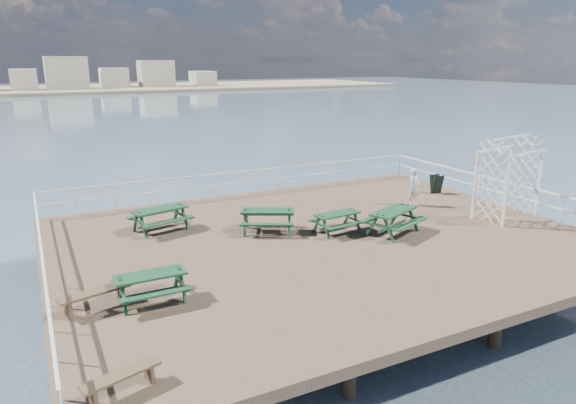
# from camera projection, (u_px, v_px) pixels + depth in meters

# --- Properties ---
(ground) EXTENTS (18.00, 14.00, 0.30)m
(ground) POSITION_uv_depth(u_px,v_px,m) (323.00, 241.00, 17.99)
(ground) COLOR brown
(ground) RESTS_ON ground
(sea_backdrop) EXTENTS (300.00, 300.00, 9.20)m
(sea_backdrop) POSITION_uv_depth(u_px,v_px,m) (109.00, 84.00, 138.65)
(sea_backdrop) COLOR #3E5768
(sea_backdrop) RESTS_ON ground
(railing) EXTENTS (17.77, 13.76, 1.10)m
(railing) POSITION_uv_depth(u_px,v_px,m) (288.00, 197.00, 19.89)
(railing) COLOR silver
(railing) RESTS_ON ground
(picnic_table_a) EXTENTS (2.25, 1.97, 0.94)m
(picnic_table_a) POSITION_uv_depth(u_px,v_px,m) (160.00, 214.00, 18.52)
(picnic_table_a) COLOR #143923
(picnic_table_a) RESTS_ON ground
(picnic_table_b) EXTENTS (2.38, 2.22, 0.92)m
(picnic_table_b) POSITION_uv_depth(u_px,v_px,m) (268.00, 216.00, 18.39)
(picnic_table_b) COLOR #143923
(picnic_table_b) RESTS_ON ground
(picnic_table_c) EXTENTS (1.80, 1.51, 0.81)m
(picnic_table_c) POSITION_uv_depth(u_px,v_px,m) (337.00, 218.00, 18.34)
(picnic_table_c) COLOR #143923
(picnic_table_c) RESTS_ON ground
(picnic_table_d) EXTENTS (1.78, 1.43, 0.86)m
(picnic_table_d) POSITION_uv_depth(u_px,v_px,m) (151.00, 281.00, 13.06)
(picnic_table_d) COLOR #143923
(picnic_table_d) RESTS_ON ground
(picnic_table_e) EXTENTS (2.48, 2.26, 0.98)m
(picnic_table_e) POSITION_uv_depth(u_px,v_px,m) (393.00, 216.00, 18.20)
(picnic_table_e) COLOR #143923
(picnic_table_e) RESTS_ON ground
(flat_bench_near) EXTENTS (1.79, 0.81, 0.50)m
(flat_bench_near) POSITION_uv_depth(u_px,v_px,m) (95.00, 296.00, 12.67)
(flat_bench_near) COLOR brown
(flat_bench_near) RESTS_ON ground
(flat_bench_far) EXTENTS (1.51, 0.75, 0.42)m
(flat_bench_far) POSITION_uv_depth(u_px,v_px,m) (121.00, 378.00, 9.47)
(flat_bench_far) COLOR brown
(flat_bench_far) RESTS_ON ground
(trellis_arbor) EXTENTS (2.78, 1.81, 3.21)m
(trellis_arbor) POSITION_uv_depth(u_px,v_px,m) (508.00, 182.00, 19.89)
(trellis_arbor) COLOR silver
(trellis_arbor) RESTS_ON ground
(sandwich_board) EXTENTS (0.58, 0.46, 0.89)m
(sandwich_board) POSITION_uv_depth(u_px,v_px,m) (436.00, 184.00, 23.72)
(sandwich_board) COLOR black
(sandwich_board) RESTS_ON ground
(person) EXTENTS (0.67, 0.52, 1.62)m
(person) POSITION_uv_depth(u_px,v_px,m) (414.00, 187.00, 21.66)
(person) COLOR silver
(person) RESTS_ON ground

